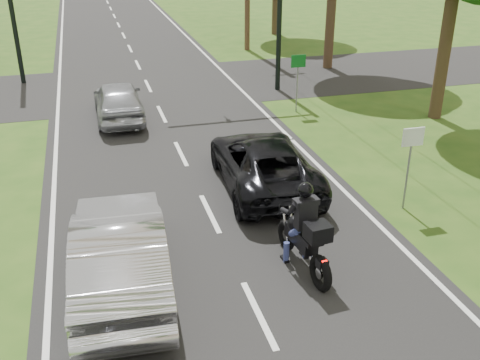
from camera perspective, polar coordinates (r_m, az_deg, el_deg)
name	(u,v)px	position (r m, az deg, el deg)	size (l,w,h in m)	color
ground	(259,315)	(10.50, 1.91, -13.51)	(140.00, 140.00, 0.00)	#294D15
road	(170,132)	(19.15, -7.08, 4.85)	(8.00, 100.00, 0.01)	black
cross_road	(148,86)	(24.83, -9.32, 9.40)	(60.00, 7.00, 0.01)	black
motorcycle_rider	(305,237)	(11.35, 6.65, -5.75)	(0.67, 2.26, 1.95)	black
dark_suv	(263,163)	(14.85, 2.39, 1.78)	(2.25, 4.87, 1.35)	black
silver_sedan	(120,251)	(10.97, -12.08, -7.12)	(1.68, 4.82, 1.59)	#BAB9BE
silver_suv	(118,100)	(20.53, -12.25, 7.91)	(1.64, 4.08, 1.39)	#A0A2A8
signal_pole_far	(12,13)	(26.20, -22.14, 15.48)	(0.20, 0.20, 6.00)	black
sign_white	(411,149)	(13.91, 17.02, 3.05)	(0.55, 0.07, 2.12)	slate
sign_green	(298,69)	(20.81, 5.91, 11.13)	(0.55, 0.07, 2.12)	slate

